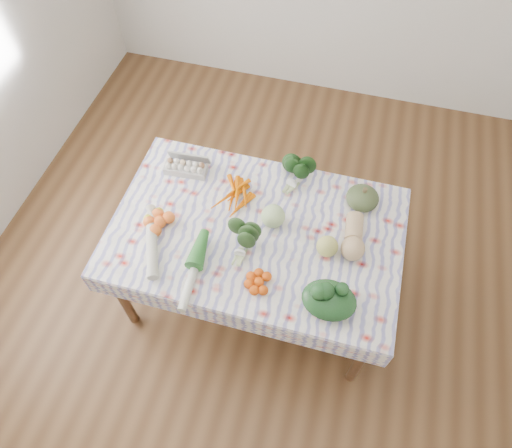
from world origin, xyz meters
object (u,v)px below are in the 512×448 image
(dining_table, at_px, (256,237))
(grapefruit, at_px, (327,246))
(egg_carton, at_px, (186,168))
(kabocha_squash, at_px, (362,198))
(cabbage, at_px, (273,216))
(butternut_squash, at_px, (354,236))

(dining_table, distance_m, grapefruit, 0.44)
(egg_carton, xyz_separation_m, kabocha_squash, (1.08, 0.04, 0.03))
(egg_carton, bearing_deg, dining_table, -33.15)
(grapefruit, bearing_deg, dining_table, 174.39)
(egg_carton, relative_size, grapefruit, 2.20)
(cabbage, distance_m, butternut_squash, 0.46)
(kabocha_squash, bearing_deg, cabbage, -150.57)
(dining_table, relative_size, egg_carton, 6.09)
(cabbage, relative_size, butternut_squash, 0.48)
(dining_table, distance_m, egg_carton, 0.62)
(dining_table, distance_m, butternut_squash, 0.56)
(dining_table, bearing_deg, cabbage, 40.90)
(egg_carton, distance_m, butternut_squash, 1.10)
(dining_table, bearing_deg, egg_carton, 150.65)
(egg_carton, height_order, kabocha_squash, kabocha_squash)
(egg_carton, bearing_deg, cabbage, -24.30)
(kabocha_squash, xyz_separation_m, grapefruit, (-0.14, -0.38, -0.00))
(dining_table, height_order, grapefruit, grapefruit)
(butternut_squash, relative_size, grapefruit, 2.38)
(butternut_squash, bearing_deg, dining_table, -178.28)
(grapefruit, bearing_deg, kabocha_squash, 69.65)
(grapefruit, bearing_deg, egg_carton, 160.21)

